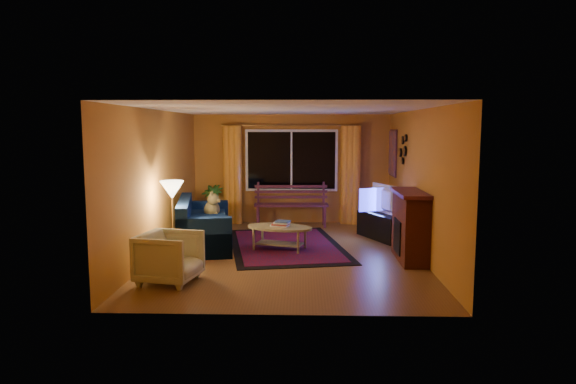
{
  "coord_description": "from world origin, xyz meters",
  "views": [
    {
      "loc": [
        0.27,
        -8.81,
        2.18
      ],
      "look_at": [
        0.0,
        0.3,
        1.05
      ],
      "focal_mm": 32.0,
      "sensor_mm": 36.0,
      "label": 1
    }
  ],
  "objects_px": {
    "coffee_table": "(280,238)",
    "sofa": "(205,223)",
    "floor_lamp": "(173,220)",
    "armchair": "(169,255)",
    "bench": "(291,216)",
    "tv_console": "(381,226)"
  },
  "relations": [
    {
      "from": "armchair",
      "to": "sofa",
      "type": "bearing_deg",
      "value": 10.08
    },
    {
      "from": "sofa",
      "to": "coffee_table",
      "type": "relative_size",
      "value": 1.8
    },
    {
      "from": "sofa",
      "to": "coffee_table",
      "type": "bearing_deg",
      "value": -22.54
    },
    {
      "from": "armchair",
      "to": "coffee_table",
      "type": "relative_size",
      "value": 0.66
    },
    {
      "from": "sofa",
      "to": "floor_lamp",
      "type": "distance_m",
      "value": 1.03
    },
    {
      "from": "bench",
      "to": "coffee_table",
      "type": "xyz_separation_m",
      "value": [
        -0.15,
        -2.24,
        -0.03
      ]
    },
    {
      "from": "armchair",
      "to": "tv_console",
      "type": "xyz_separation_m",
      "value": [
        3.45,
        3.0,
        -0.15
      ]
    },
    {
      "from": "bench",
      "to": "sofa",
      "type": "relative_size",
      "value": 0.76
    },
    {
      "from": "bench",
      "to": "tv_console",
      "type": "bearing_deg",
      "value": -36.4
    },
    {
      "from": "bench",
      "to": "floor_lamp",
      "type": "height_order",
      "value": "floor_lamp"
    },
    {
      "from": "floor_lamp",
      "to": "armchair",
      "type": "bearing_deg",
      "value": -77.91
    },
    {
      "from": "armchair",
      "to": "bench",
      "type": "bearing_deg",
      "value": -9.4
    },
    {
      "from": "floor_lamp",
      "to": "tv_console",
      "type": "bearing_deg",
      "value": 23.72
    },
    {
      "from": "floor_lamp",
      "to": "tv_console",
      "type": "relative_size",
      "value": 1.07
    },
    {
      "from": "sofa",
      "to": "floor_lamp",
      "type": "relative_size",
      "value": 1.68
    },
    {
      "from": "bench",
      "to": "sofa",
      "type": "distance_m",
      "value": 2.49
    },
    {
      "from": "armchair",
      "to": "tv_console",
      "type": "bearing_deg",
      "value": -37.33
    },
    {
      "from": "armchair",
      "to": "floor_lamp",
      "type": "relative_size",
      "value": 0.62
    },
    {
      "from": "bench",
      "to": "coffee_table",
      "type": "height_order",
      "value": "bench"
    },
    {
      "from": "floor_lamp",
      "to": "coffee_table",
      "type": "xyz_separation_m",
      "value": [
        1.77,
        0.63,
        -0.43
      ]
    },
    {
      "from": "bench",
      "to": "coffee_table",
      "type": "bearing_deg",
      "value": -96.36
    },
    {
      "from": "coffee_table",
      "to": "sofa",
      "type": "bearing_deg",
      "value": 167.8
    }
  ]
}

